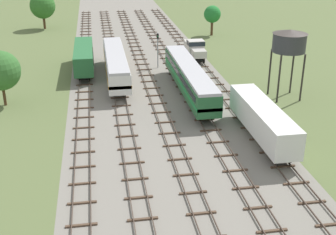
{
  "coord_description": "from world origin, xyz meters",
  "views": [
    {
      "loc": [
        -7.34,
        -2.72,
        20.67
      ],
      "look_at": [
        0.0,
        41.52,
        1.5
      ],
      "focal_mm": 47.47,
      "sensor_mm": 36.0,
      "label": 1
    }
  ],
  "objects_px": {
    "passenger_coach_centre_near": "(189,76)",
    "signal_post_nearest": "(158,46)",
    "freight_boxcar_centre_right_nearest": "(263,119)",
    "diesel_railcar_left_mid": "(116,63)",
    "shunter_loco_centre_right_far": "(195,48)",
    "water_tower": "(289,42)",
    "freight_boxcar_far_left_midfar": "(84,56)"
  },
  "relations": [
    {
      "from": "diesel_railcar_left_mid",
      "to": "shunter_loco_centre_right_far",
      "type": "distance_m",
      "value": 16.62
    },
    {
      "from": "freight_boxcar_centre_right_nearest",
      "to": "signal_post_nearest",
      "type": "height_order",
      "value": "signal_post_nearest"
    },
    {
      "from": "freight_boxcar_centre_right_nearest",
      "to": "shunter_loco_centre_right_far",
      "type": "height_order",
      "value": "freight_boxcar_centre_right_nearest"
    },
    {
      "from": "diesel_railcar_left_mid",
      "to": "freight_boxcar_far_left_midfar",
      "type": "xyz_separation_m",
      "value": [
        -4.63,
        5.09,
        -0.15
      ]
    },
    {
      "from": "passenger_coach_centre_near",
      "to": "signal_post_nearest",
      "type": "height_order",
      "value": "signal_post_nearest"
    },
    {
      "from": "passenger_coach_centre_near",
      "to": "signal_post_nearest",
      "type": "bearing_deg",
      "value": 99.92
    },
    {
      "from": "shunter_loco_centre_right_far",
      "to": "water_tower",
      "type": "bearing_deg",
      "value": -69.48
    },
    {
      "from": "passenger_coach_centre_near",
      "to": "freight_boxcar_far_left_midfar",
      "type": "bearing_deg",
      "value": 136.47
    },
    {
      "from": "freight_boxcar_centre_right_nearest",
      "to": "water_tower",
      "type": "bearing_deg",
      "value": 57.51
    },
    {
      "from": "diesel_railcar_left_mid",
      "to": "shunter_loco_centre_right_far",
      "type": "height_order",
      "value": "diesel_railcar_left_mid"
    },
    {
      "from": "signal_post_nearest",
      "to": "freight_boxcar_centre_right_nearest",
      "type": "bearing_deg",
      "value": -76.05
    },
    {
      "from": "diesel_railcar_left_mid",
      "to": "freight_boxcar_far_left_midfar",
      "type": "bearing_deg",
      "value": 132.3
    },
    {
      "from": "freight_boxcar_centre_right_nearest",
      "to": "freight_boxcar_far_left_midfar",
      "type": "bearing_deg",
      "value": 123.54
    },
    {
      "from": "water_tower",
      "to": "signal_post_nearest",
      "type": "distance_m",
      "value": 22.08
    },
    {
      "from": "freight_boxcar_centre_right_nearest",
      "to": "shunter_loco_centre_right_far",
      "type": "xyz_separation_m",
      "value": [
        -0.01,
        31.96,
        -0.44
      ]
    },
    {
      "from": "shunter_loco_centre_right_far",
      "to": "signal_post_nearest",
      "type": "relative_size",
      "value": 1.5
    },
    {
      "from": "shunter_loco_centre_right_far",
      "to": "passenger_coach_centre_near",
      "type": "bearing_deg",
      "value": -105.08
    },
    {
      "from": "passenger_coach_centre_near",
      "to": "shunter_loco_centre_right_far",
      "type": "bearing_deg",
      "value": 74.92
    },
    {
      "from": "shunter_loco_centre_right_far",
      "to": "signal_post_nearest",
      "type": "bearing_deg",
      "value": -150.4
    },
    {
      "from": "freight_boxcar_centre_right_nearest",
      "to": "diesel_railcar_left_mid",
      "type": "bearing_deg",
      "value": 121.3
    },
    {
      "from": "passenger_coach_centre_near",
      "to": "freight_boxcar_centre_right_nearest",
      "type": "bearing_deg",
      "value": -72.55
    },
    {
      "from": "freight_boxcar_centre_right_nearest",
      "to": "freight_boxcar_far_left_midfar",
      "type": "xyz_separation_m",
      "value": [
        -18.54,
        27.96,
        0.0
      ]
    },
    {
      "from": "passenger_coach_centre_near",
      "to": "shunter_loco_centre_right_far",
      "type": "distance_m",
      "value": 17.83
    },
    {
      "from": "passenger_coach_centre_near",
      "to": "water_tower",
      "type": "xyz_separation_m",
      "value": [
        12.17,
        -2.93,
        4.9
      ]
    },
    {
      "from": "diesel_railcar_left_mid",
      "to": "freight_boxcar_far_left_midfar",
      "type": "distance_m",
      "value": 6.88
    },
    {
      "from": "freight_boxcar_centre_right_nearest",
      "to": "passenger_coach_centre_near",
      "type": "relative_size",
      "value": 0.64
    },
    {
      "from": "freight_boxcar_centre_right_nearest",
      "to": "passenger_coach_centre_near",
      "type": "bearing_deg",
      "value": 107.45
    },
    {
      "from": "passenger_coach_centre_near",
      "to": "diesel_railcar_left_mid",
      "type": "bearing_deg",
      "value": 138.8
    },
    {
      "from": "water_tower",
      "to": "shunter_loco_centre_right_far",
      "type": "bearing_deg",
      "value": 110.52
    },
    {
      "from": "shunter_loco_centre_right_far",
      "to": "signal_post_nearest",
      "type": "height_order",
      "value": "signal_post_nearest"
    },
    {
      "from": "passenger_coach_centre_near",
      "to": "diesel_railcar_left_mid",
      "type": "distance_m",
      "value": 12.32
    },
    {
      "from": "water_tower",
      "to": "signal_post_nearest",
      "type": "bearing_deg",
      "value": 131.82
    }
  ]
}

